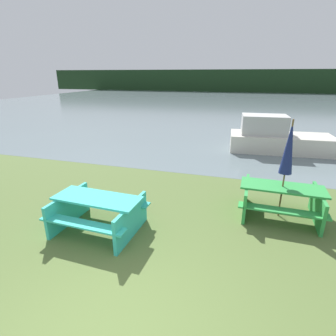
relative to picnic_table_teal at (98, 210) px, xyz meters
The scene contains 6 objects.
water 28.83m from the picnic_table_teal, 87.24° to the left, with size 60.00×50.00×0.00m.
far_treeline 48.84m from the picnic_table_teal, 88.37° to the left, with size 80.00×1.60×4.00m.
picnic_table_teal is the anchor object (origin of this frame).
picnic_table_green 4.13m from the picnic_table_teal, 24.72° to the left, with size 1.87×1.43×0.75m.
umbrella_navy 4.30m from the picnic_table_teal, 24.72° to the left, with size 0.28×0.28×2.28m.
boat 8.70m from the picnic_table_teal, 61.70° to the left, with size 4.28×1.97×1.53m.
Camera 1 is at (1.41, -1.97, 3.16)m, focal length 28.00 mm.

